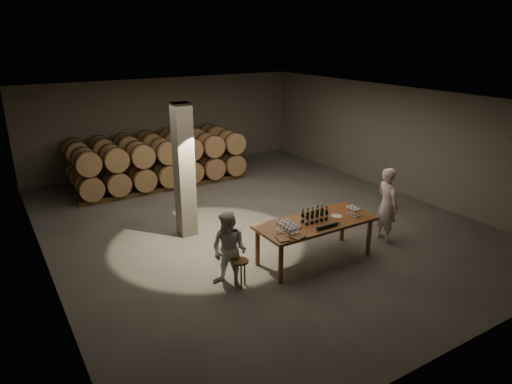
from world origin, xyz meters
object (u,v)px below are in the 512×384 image
plate (337,216)px  person_woman (229,250)px  tasting_table (315,226)px  notebook_near (298,237)px  person_man (387,205)px  bottle_cluster (315,216)px  stool (240,265)px

plate → person_woman: (-2.64, 0.04, -0.15)m
tasting_table → notebook_near: bearing=-150.7°
notebook_near → person_man: person_man is taller
plate → bottle_cluster: bearing=174.5°
tasting_table → plate: 0.57m
person_man → person_woman: 4.13m
bottle_cluster → person_man: (2.06, -0.11, -0.12)m
person_woman → plate: bearing=57.2°
person_woman → person_man: bearing=56.7°
stool → person_woman: bearing=141.8°
tasting_table → plate: bearing=-3.1°
bottle_cluster → stool: size_ratio=1.07×
bottle_cluster → person_woman: bearing=-179.5°
tasting_table → notebook_near: notebook_near is taller
tasting_table → person_woman: person_woman is taller
notebook_near → person_man: 2.88m
person_man → bottle_cluster: bearing=94.5°
plate → person_woman: size_ratio=0.16×
tasting_table → bottle_cluster: 0.21m
stool → tasting_table: bearing=3.6°
bottle_cluster → stool: bottle_cluster is taller
plate → tasting_table: bearing=176.9°
tasting_table → stool: 1.95m
stool → notebook_near: bearing=-16.5°
bottle_cluster → stool: (-1.91, -0.14, -0.55)m
tasting_table → bottle_cluster: size_ratio=4.36×
tasting_table → notebook_near: size_ratio=9.55×
tasting_table → person_man: (2.05, -0.08, 0.10)m
bottle_cluster → person_man: size_ratio=0.33×
notebook_near → stool: notebook_near is taller
person_man → notebook_near: bearing=104.8°
tasting_table → person_man: person_man is taller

